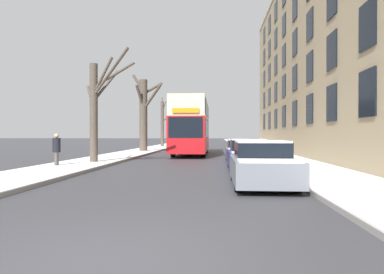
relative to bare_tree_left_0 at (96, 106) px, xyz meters
name	(u,v)px	position (x,y,z in m)	size (l,w,h in m)	color
ground_plane	(104,257)	(5.10, -13.92, -3.19)	(320.00, 320.00, 0.00)	#38383D
sidewalk_left	(174,144)	(-0.52, 39.08, -3.11)	(3.16, 130.00, 0.16)	gray
sidewalk_right	(241,144)	(10.71, 39.08, -3.11)	(3.16, 130.00, 0.16)	gray
terrace_facade_right	(359,46)	(16.78, 6.97, 4.82)	(9.10, 40.91, 16.02)	tan
bare_tree_left_0	(96,106)	(0.00, 0.00, 0.00)	(3.32, 2.94, 6.08)	#4C4238
bare_tree_left_1	(144,113)	(-0.16, 13.03, 0.51)	(3.17, 2.79, 7.31)	#4C4238
bare_tree_left_2	(162,123)	(-0.33, 25.06, -0.01)	(1.56, 1.73, 6.57)	#4C4238
double_decker_bus	(192,124)	(4.53, 9.82, -0.69)	(2.61, 11.07, 4.42)	red
parked_car_0	(262,165)	(8.04, -7.28, -2.52)	(1.89, 4.18, 1.44)	slate
parked_car_1	(248,156)	(8.04, -2.32, -2.53)	(1.80, 4.06, 1.43)	navy
parked_car_2	(240,151)	(8.04, 2.73, -2.55)	(1.70, 4.16, 1.38)	slate
oncoming_van	(186,137)	(2.85, 23.67, -1.86)	(1.98, 5.31, 2.47)	#9EA3AD
pedestrian_left_sidewalk	(57,149)	(-1.14, -2.33, -2.26)	(0.37, 0.37, 1.70)	#4C4742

